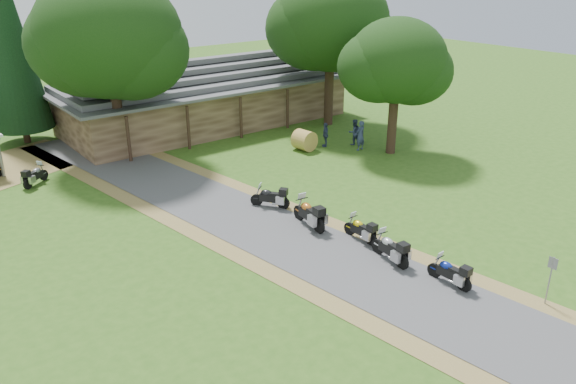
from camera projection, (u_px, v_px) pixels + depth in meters
ground at (397, 288)px, 20.84m from camera, size 120.00×120.00×0.00m
driveway at (316, 251)px, 23.47m from camera, size 51.95×51.95×0.00m
lodge at (206, 91)px, 40.81m from camera, size 21.40×9.40×4.90m
motorcycle_row_a at (450, 271)px, 20.89m from camera, size 0.61×1.69×1.14m
motorcycle_row_b at (390, 247)px, 22.48m from camera, size 0.80×1.91×1.27m
motorcycle_row_c at (361, 228)px, 24.19m from camera, size 0.57×1.69×1.15m
motorcycle_row_d at (309, 212)px, 25.42m from camera, size 0.89×2.13×1.41m
motorcycle_row_e at (270, 196)px, 27.42m from camera, size 1.50×1.76×1.20m
motorcycle_carport_b at (35, 174)px, 30.25m from camera, size 1.68×1.47×1.16m
person_a at (360, 133)px, 35.57m from camera, size 0.68×0.51×2.24m
person_b at (354, 130)px, 36.69m from camera, size 0.62×0.49×1.99m
person_c at (325, 133)px, 36.33m from camera, size 0.63×0.65×1.86m
hay_bale at (304, 140)px, 35.76m from camera, size 1.41×1.31×1.30m
sign_post at (549, 281)px, 19.54m from camera, size 0.34×0.06×1.88m
oak_lodge_left at (111, 61)px, 32.28m from camera, size 8.37×8.37×11.82m
oak_lodge_right at (330, 42)px, 39.37m from camera, size 8.09×8.09×11.88m
oak_driveway at (396, 79)px, 33.71m from camera, size 5.96×5.96×9.30m
cedar_near at (9, 41)px, 34.97m from camera, size 3.82×3.82×13.22m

